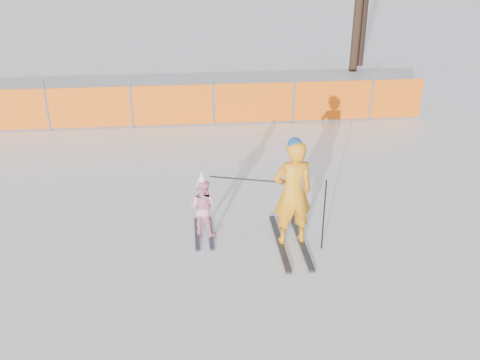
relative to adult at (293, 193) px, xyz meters
name	(u,v)px	position (x,y,z in m)	size (l,w,h in m)	color
ground	(243,253)	(-0.77, -0.22, -0.88)	(120.00, 120.00, 0.00)	white
adult	(293,193)	(0.00, 0.00, 0.00)	(0.66, 1.65, 1.77)	black
child	(203,206)	(-1.35, 0.39, -0.37)	(0.57, 1.00, 1.12)	black
ski_poles	(285,197)	(-0.11, 0.00, -0.07)	(1.69, 0.58, 1.17)	black
safety_fence	(73,108)	(-4.30, 5.65, -0.32)	(17.35, 0.06, 1.25)	#595960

